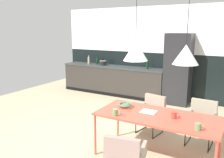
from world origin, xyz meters
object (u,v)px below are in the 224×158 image
(armchair_corner_seat, at_px, (125,153))
(fruit_bowl, at_px, (125,105))
(armchair_head_of_table, at_px, (202,117))
(pendant_lamp_over_table_far, at_px, (186,54))
(bottle_wine_green, at_px, (97,61))
(dining_table, at_px, (157,118))
(mug_short_terracotta, at_px, (198,127))
(bottle_spice_small, at_px, (147,65))
(cooking_pot, at_px, (103,63))
(mug_dark_espresso, at_px, (174,115))
(bottle_oil_tall, at_px, (89,60))
(mug_tall_blue, at_px, (116,112))
(refrigerator_column, at_px, (178,69))
(armchair_by_stool, at_px, (152,109))
(open_book, at_px, (149,112))
(pendant_lamp_over_table_near, at_px, (136,51))

(armchair_corner_seat, relative_size, fruit_bowl, 3.10)
(armchair_head_of_table, xyz_separation_m, pendant_lamp_over_table_far, (-0.16, -0.91, 1.20))
(fruit_bowl, relative_size, bottle_wine_green, 0.93)
(dining_table, height_order, mug_short_terracotta, mug_short_terracotta)
(dining_table, xyz_separation_m, bottle_spice_small, (-1.39, 3.13, 0.34))
(bottle_wine_green, bearing_deg, cooking_pot, -18.64)
(mug_dark_espresso, bearing_deg, bottle_oil_tall, 140.37)
(dining_table, bearing_deg, mug_tall_blue, -149.05)
(armchair_head_of_table, relative_size, bottle_oil_tall, 2.81)
(refrigerator_column, distance_m, cooking_pot, 2.46)
(cooking_pot, bearing_deg, bottle_oil_tall, 178.05)
(armchair_by_stool, relative_size, mug_short_terracotta, 5.92)
(open_book, bearing_deg, cooking_pot, 132.27)
(mug_tall_blue, distance_m, pendant_lamp_over_table_near, 1.02)
(armchair_corner_seat, xyz_separation_m, bottle_oil_tall, (-3.38, 4.04, 0.53))
(cooking_pot, xyz_separation_m, bottle_spice_small, (1.53, 0.04, 0.05))
(open_book, bearing_deg, pendant_lamp_over_table_far, -10.28)
(mug_short_terracotta, relative_size, bottle_wine_green, 0.47)
(dining_table, height_order, armchair_head_of_table, armchair_head_of_table)
(mug_tall_blue, height_order, pendant_lamp_over_table_near, pendant_lamp_over_table_near)
(bottle_wine_green, distance_m, bottle_oil_tall, 0.30)
(armchair_corner_seat, bearing_deg, bottle_spice_small, 96.52)
(fruit_bowl, bearing_deg, refrigerator_column, 86.99)
(mug_tall_blue, distance_m, pendant_lamp_over_table_far, 1.37)
(mug_dark_espresso, relative_size, pendant_lamp_over_table_far, 0.12)
(refrigerator_column, height_order, open_book, refrigerator_column)
(open_book, relative_size, cooking_pot, 1.15)
(bottle_wine_green, height_order, pendant_lamp_over_table_near, pendant_lamp_over_table_near)
(armchair_corner_seat, height_order, mug_dark_espresso, mug_dark_espresso)
(mug_short_terracotta, bearing_deg, refrigerator_column, 108.46)
(pendant_lamp_over_table_near, bearing_deg, bottle_wine_green, 131.23)
(mug_short_terracotta, xyz_separation_m, pendant_lamp_over_table_near, (-1.05, 0.23, 0.96))
(fruit_bowl, distance_m, mug_tall_blue, 0.44)
(mug_tall_blue, bearing_deg, open_book, 46.34)
(refrigerator_column, height_order, fruit_bowl, refrigerator_column)
(armchair_corner_seat, relative_size, cooking_pot, 3.64)
(open_book, height_order, mug_short_terracotta, mug_short_terracotta)
(armchair_corner_seat, relative_size, pendant_lamp_over_table_far, 0.70)
(dining_table, xyz_separation_m, mug_short_terracotta, (0.66, -0.27, 0.09))
(dining_table, bearing_deg, armchair_head_of_table, 58.09)
(bottle_wine_green, bearing_deg, mug_short_terracotta, -41.77)
(armchair_by_stool, distance_m, bottle_oil_tall, 3.82)
(open_book, height_order, mug_dark_espresso, mug_dark_espresso)
(refrigerator_column, distance_m, dining_table, 3.14)
(mug_short_terracotta, height_order, bottle_spice_small, bottle_spice_small)
(open_book, distance_m, mug_dark_espresso, 0.44)
(bottle_wine_green, bearing_deg, bottle_spice_small, -1.85)
(armchair_head_of_table, bearing_deg, pendant_lamp_over_table_near, 48.13)
(mug_dark_espresso, distance_m, pendant_lamp_over_table_near, 1.15)
(armchair_corner_seat, xyz_separation_m, bottle_spice_small, (-1.27, 4.06, 0.53))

